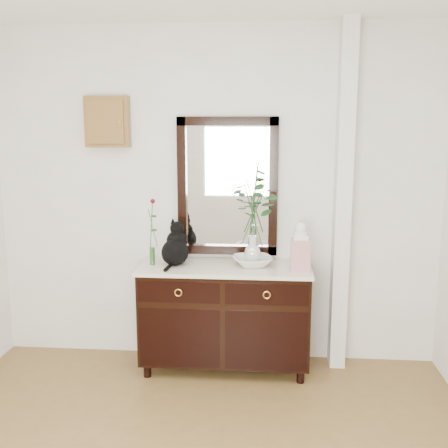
# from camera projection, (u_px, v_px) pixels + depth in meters

# --- Properties ---
(wall_back) EXTENTS (3.60, 0.04, 2.70)m
(wall_back) POSITION_uv_depth(u_px,v_px,m) (215.00, 198.00, 4.22)
(wall_back) COLOR white
(wall_back) RESTS_ON ground
(pilaster) EXTENTS (0.12, 0.20, 2.70)m
(pilaster) POSITION_uv_depth(u_px,v_px,m) (342.00, 200.00, 4.06)
(pilaster) COLOR white
(pilaster) RESTS_ON ground
(sideboard) EXTENTS (1.33, 0.52, 0.82)m
(sideboard) POSITION_uv_depth(u_px,v_px,m) (225.00, 312.00, 4.12)
(sideboard) COLOR black
(sideboard) RESTS_ON ground
(wall_mirror) EXTENTS (0.80, 0.06, 1.10)m
(wall_mirror) POSITION_uv_depth(u_px,v_px,m) (227.00, 187.00, 4.18)
(wall_mirror) COLOR black
(wall_mirror) RESTS_ON wall_back
(key_cabinet) EXTENTS (0.35, 0.10, 0.40)m
(key_cabinet) POSITION_uv_depth(u_px,v_px,m) (108.00, 122.00, 4.13)
(key_cabinet) COLOR brown
(key_cabinet) RESTS_ON wall_back
(cat) EXTENTS (0.27, 0.32, 0.34)m
(cat) POSITION_uv_depth(u_px,v_px,m) (175.00, 243.00, 4.07)
(cat) COLOR black
(cat) RESTS_ON sideboard
(lotus_bowl) EXTENTS (0.36, 0.36, 0.07)m
(lotus_bowl) POSITION_uv_depth(u_px,v_px,m) (252.00, 261.00, 4.05)
(lotus_bowl) COLOR silver
(lotus_bowl) RESTS_ON sideboard
(vase_branches) EXTENTS (0.39, 0.39, 0.76)m
(vase_branches) POSITION_uv_depth(u_px,v_px,m) (253.00, 215.00, 3.99)
(vase_branches) COLOR silver
(vase_branches) RESTS_ON lotus_bowl
(bud_vase_rose) EXTENTS (0.08, 0.08, 0.53)m
(bud_vase_rose) POSITION_uv_depth(u_px,v_px,m) (152.00, 231.00, 4.05)
(bud_vase_rose) COLOR #295D2A
(bud_vase_rose) RESTS_ON sideboard
(ginger_jar) EXTENTS (0.14, 0.14, 0.38)m
(ginger_jar) POSITION_uv_depth(u_px,v_px,m) (300.00, 245.00, 3.91)
(ginger_jar) COLOR white
(ginger_jar) RESTS_ON sideboard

